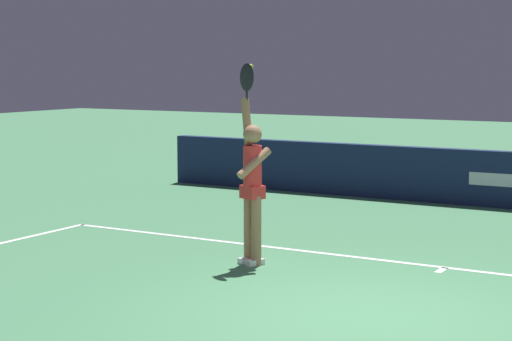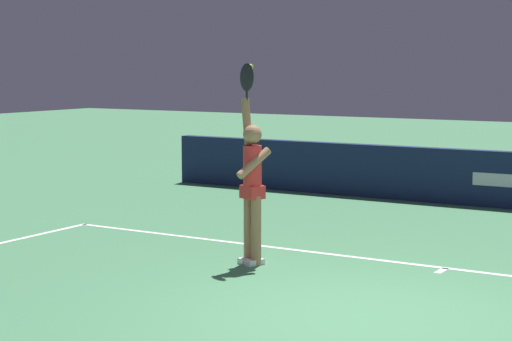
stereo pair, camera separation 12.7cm
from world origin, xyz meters
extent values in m
plane|color=#438055|center=(0.00, 0.00, 0.00)|extent=(60.00, 60.00, 0.00)
cube|color=white|center=(0.00, 2.40, 0.00)|extent=(11.46, 0.09, 0.00)
cube|color=white|center=(0.00, 2.25, 0.00)|extent=(0.09, 0.30, 0.00)
cylinder|color=#A77854|center=(-2.04, 1.38, 0.43)|extent=(0.12, 0.12, 0.85)
cylinder|color=#A77854|center=(-2.18, 1.44, 0.43)|extent=(0.12, 0.12, 0.85)
cube|color=white|center=(-2.05, 1.36, 0.04)|extent=(0.18, 0.26, 0.07)
cube|color=white|center=(-2.19, 1.42, 0.04)|extent=(0.18, 0.26, 0.07)
cylinder|color=red|center=(-2.11, 1.41, 1.16)|extent=(0.23, 0.23, 0.60)
cube|color=red|center=(-2.11, 1.41, 0.89)|extent=(0.32, 0.29, 0.16)
sphere|color=#A77854|center=(-2.11, 1.41, 1.60)|extent=(0.23, 0.23, 0.23)
cylinder|color=#A77854|center=(-2.22, 1.45, 1.74)|extent=(0.20, 0.16, 0.58)
cylinder|color=#A77854|center=(-2.03, 1.31, 1.26)|extent=(0.28, 0.48, 0.37)
ellipsoid|color=black|center=(-2.22, 1.45, 2.28)|extent=(0.30, 0.15, 0.36)
cylinder|color=black|center=(-2.22, 1.45, 2.09)|extent=(0.03, 0.03, 0.18)
sphere|color=#D1E633|center=(-2.18, 1.47, 2.40)|extent=(0.07, 0.07, 0.07)
camera|label=1|loc=(3.34, -7.86, 2.44)|focal=62.80mm
camera|label=2|loc=(3.45, -7.80, 2.44)|focal=62.80mm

